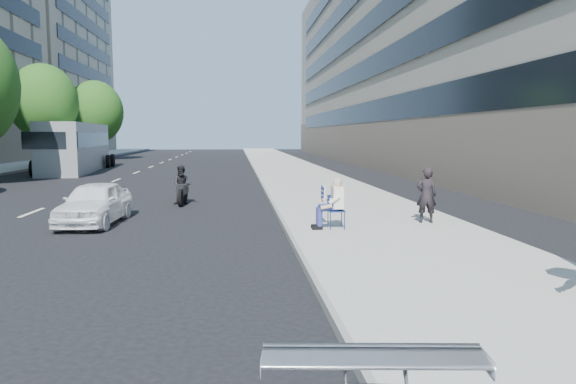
{
  "coord_description": "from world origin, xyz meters",
  "views": [
    {
      "loc": [
        0.15,
        -9.38,
        2.55
      ],
      "look_at": [
        1.31,
        1.9,
        1.27
      ],
      "focal_mm": 32.0,
      "sensor_mm": 36.0,
      "label": 1
    }
  ],
  "objects": [
    {
      "name": "tree_far_d",
      "position": [
        -13.7,
        30.0,
        4.89
      ],
      "size": [
        4.8,
        4.8,
        7.65
      ],
      "color": "#382616",
      "rests_on": "ground"
    },
    {
      "name": "pedestrian_woman",
      "position": [
        5.31,
        4.02,
        0.9
      ],
      "size": [
        0.6,
        0.44,
        1.51
      ],
      "primitive_type": "imported",
      "rotation": [
        0.0,
        0.0,
        3.0
      ],
      "color": "black",
      "rests_on": "near_sidewalk"
    },
    {
      "name": "seated_protester",
      "position": [
        2.59,
        3.39,
        0.87
      ],
      "size": [
        0.83,
        1.12,
        1.31
      ],
      "color": "navy",
      "rests_on": "near_sidewalk"
    },
    {
      "name": "ground",
      "position": [
        0.0,
        0.0,
        0.0
      ],
      "size": [
        160.0,
        160.0,
        0.0
      ],
      "primitive_type": "plane",
      "color": "black",
      "rests_on": "ground"
    },
    {
      "name": "far_bldg_north",
      "position": [
        -30.0,
        62.0,
        14.0
      ],
      "size": [
        22.0,
        28.0,
        28.0
      ],
      "primitive_type": "cube",
      "color": "tan",
      "rests_on": "ground"
    },
    {
      "name": "near_building",
      "position": [
        17.0,
        32.0,
        10.0
      ],
      "size": [
        14.0,
        70.0,
        20.0
      ],
      "primitive_type": "cube",
      "color": "#A49D8E",
      "rests_on": "ground"
    },
    {
      "name": "white_sedan_near",
      "position": [
        -3.87,
        5.63,
        0.61
      ],
      "size": [
        1.65,
        3.64,
        1.21
      ],
      "primitive_type": "imported",
      "rotation": [
        0.0,
        0.0,
        -0.06
      ],
      "color": "white",
      "rests_on": "ground"
    },
    {
      "name": "bus",
      "position": [
        -10.82,
        27.6,
        1.64
      ],
      "size": [
        3.59,
        12.24,
        3.3
      ],
      "rotation": [
        0.0,
        0.0,
        0.09
      ],
      "color": "gray",
      "rests_on": "ground"
    },
    {
      "name": "motorcycle",
      "position": [
        -1.79,
        9.54,
        0.64
      ],
      "size": [
        0.73,
        2.05,
        1.42
      ],
      "rotation": [
        0.0,
        0.0,
        -0.08
      ],
      "color": "black",
      "rests_on": "ground"
    },
    {
      "name": "near_sidewalk",
      "position": [
        4.0,
        20.0,
        0.07
      ],
      "size": [
        5.0,
        120.0,
        0.15
      ],
      "primitive_type": "cube",
      "color": "gray",
      "rests_on": "ground"
    },
    {
      "name": "tree_far_e",
      "position": [
        -13.7,
        44.0,
        4.78
      ],
      "size": [
        5.4,
        5.4,
        7.89
      ],
      "color": "#382616",
      "rests_on": "ground"
    }
  ]
}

